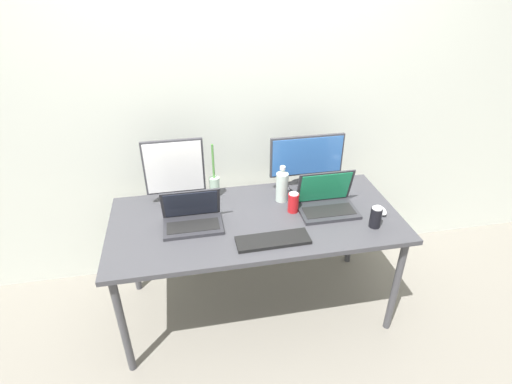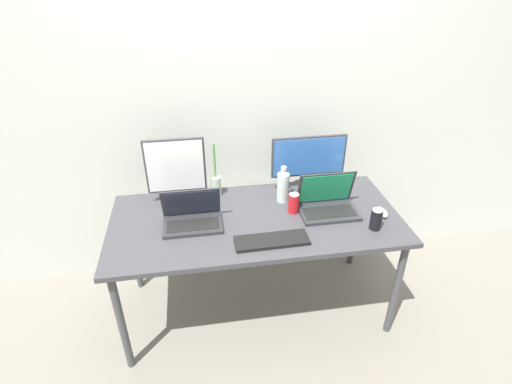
{
  "view_description": "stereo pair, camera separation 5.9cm",
  "coord_description": "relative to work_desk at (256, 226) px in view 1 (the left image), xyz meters",
  "views": [
    {
      "loc": [
        -0.38,
        -1.94,
        2.09
      ],
      "look_at": [
        0.0,
        0.0,
        0.92
      ],
      "focal_mm": 28.0,
      "sensor_mm": 36.0,
      "label": 1
    },
    {
      "loc": [
        -0.32,
        -1.95,
        2.09
      ],
      "look_at": [
        0.0,
        0.0,
        0.92
      ],
      "focal_mm": 28.0,
      "sensor_mm": 36.0,
      "label": 2
    }
  ],
  "objects": [
    {
      "name": "keyboard_main",
      "position": [
        0.05,
        -0.25,
        0.07
      ],
      "size": [
        0.41,
        0.14,
        0.02
      ],
      "primitive_type": "cube",
      "rotation": [
        0.0,
        0.0,
        0.02
      ],
      "color": "black",
      "rests_on": "work_desk"
    },
    {
      "name": "monitor_left",
      "position": [
        -0.45,
        0.27,
        0.27
      ],
      "size": [
        0.37,
        0.2,
        0.42
      ],
      "color": "#38383D",
      "rests_on": "work_desk"
    },
    {
      "name": "water_bottle",
      "position": [
        0.2,
        0.17,
        0.17
      ],
      "size": [
        0.08,
        0.08,
        0.24
      ],
      "color": "silver",
      "rests_on": "work_desk"
    },
    {
      "name": "soda_can_near_keyboard",
      "position": [
        0.24,
        0.03,
        0.12
      ],
      "size": [
        0.07,
        0.07,
        0.13
      ],
      "color": "red",
      "rests_on": "work_desk"
    },
    {
      "name": "work_desk",
      "position": [
        0.0,
        0.0,
        0.0
      ],
      "size": [
        1.73,
        0.79,
        0.74
      ],
      "color": "#424247",
      "rests_on": "ground"
    },
    {
      "name": "wall_back",
      "position": [
        0.0,
        0.59,
        0.62
      ],
      "size": [
        7.0,
        0.08,
        2.6
      ],
      "primitive_type": "cube",
      "color": "silver",
      "rests_on": "ground"
    },
    {
      "name": "soda_can_by_laptop",
      "position": [
        0.66,
        -0.22,
        0.12
      ],
      "size": [
        0.07,
        0.07,
        0.13
      ],
      "color": "black",
      "rests_on": "work_desk"
    },
    {
      "name": "laptop_silver",
      "position": [
        -0.38,
        -0.0,
        0.11
      ],
      "size": [
        0.34,
        0.22,
        0.22
      ],
      "color": "#2D2D33",
      "rests_on": "work_desk"
    },
    {
      "name": "laptop_secondary",
      "position": [
        0.44,
        0.01,
        0.12
      ],
      "size": [
        0.35,
        0.24,
        0.25
      ],
      "color": "#2D2D33",
      "rests_on": "work_desk"
    },
    {
      "name": "mouse_by_keyboard",
      "position": [
        0.76,
        -0.09,
        0.08
      ],
      "size": [
        0.06,
        0.11,
        0.04
      ],
      "primitive_type": "ellipsoid",
      "rotation": [
        0.0,
        0.0,
        0.05
      ],
      "color": "silver",
      "rests_on": "work_desk"
    },
    {
      "name": "bamboo_vase",
      "position": [
        -0.21,
        0.31,
        0.14
      ],
      "size": [
        0.07,
        0.07,
        0.36
      ],
      "color": "#B2D1B7",
      "rests_on": "work_desk"
    },
    {
      "name": "ground_plane",
      "position": [
        0.0,
        0.0,
        -0.68
      ],
      "size": [
        16.0,
        16.0,
        0.0
      ],
      "primitive_type": "plane",
      "color": "gray"
    },
    {
      "name": "monitor_center",
      "position": [
        0.39,
        0.3,
        0.26
      ],
      "size": [
        0.49,
        0.22,
        0.38
      ],
      "color": "#38383D",
      "rests_on": "work_desk"
    }
  ]
}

